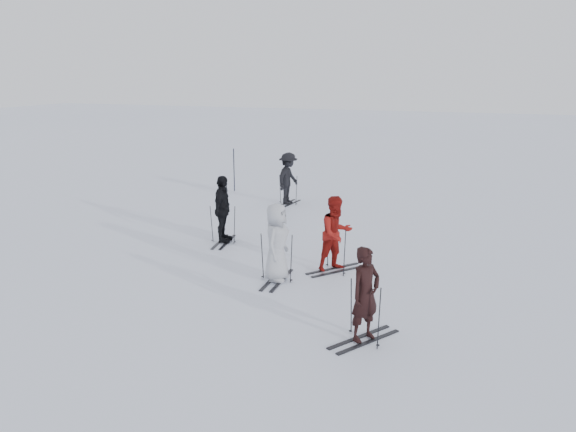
% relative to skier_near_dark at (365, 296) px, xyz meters
% --- Properties ---
extents(ground, '(120.00, 120.00, 0.00)m').
position_rel_skier_near_dark_xyz_m(ground, '(-3.23, 3.60, -0.89)').
color(ground, silver).
rests_on(ground, ground).
extents(skier_near_dark, '(0.71, 0.78, 1.79)m').
position_rel_skier_near_dark_xyz_m(skier_near_dark, '(0.00, 0.00, 0.00)').
color(skier_near_dark, black).
rests_on(skier_near_dark, ground).
extents(skier_red, '(1.13, 1.17, 1.89)m').
position_rel_skier_near_dark_xyz_m(skier_red, '(-1.53, 3.47, 0.05)').
color(skier_red, maroon).
rests_on(skier_red, ground).
extents(skier_grey, '(0.64, 0.94, 1.87)m').
position_rel_skier_near_dark_xyz_m(skier_grey, '(-2.67, 2.33, 0.04)').
color(skier_grey, '#ACAFB6').
rests_on(skier_grey, ground).
extents(skier_uphill_left, '(0.67, 1.21, 1.96)m').
position_rel_skier_near_dark_xyz_m(skier_uphill_left, '(-5.28, 4.66, 0.09)').
color(skier_uphill_left, black).
rests_on(skier_uphill_left, ground).
extents(skier_uphill_far, '(0.86, 1.32, 1.93)m').
position_rel_skier_near_dark_xyz_m(skier_uphill_far, '(-5.23, 9.97, 0.07)').
color(skier_uphill_far, black).
rests_on(skier_uphill_far, ground).
extents(skis_near_dark, '(1.83, 1.59, 1.18)m').
position_rel_skier_near_dark_xyz_m(skis_near_dark, '(-0.00, 0.00, -0.30)').
color(skis_near_dark, black).
rests_on(skis_near_dark, ground).
extents(skis_red, '(1.83, 1.71, 1.20)m').
position_rel_skier_near_dark_xyz_m(skis_red, '(-1.53, 3.47, -0.29)').
color(skis_red, black).
rests_on(skis_red, ground).
extents(skis_grey, '(1.67, 0.94, 1.19)m').
position_rel_skier_near_dark_xyz_m(skis_grey, '(-2.67, 2.33, -0.30)').
color(skis_grey, black).
rests_on(skis_grey, ground).
extents(skis_uphill_left, '(1.67, 1.08, 1.13)m').
position_rel_skier_near_dark_xyz_m(skis_uphill_left, '(-5.28, 4.66, -0.33)').
color(skis_uphill_left, black).
rests_on(skis_uphill_left, ground).
extents(skis_uphill_far, '(1.64, 1.01, 1.13)m').
position_rel_skier_near_dark_xyz_m(skis_uphill_far, '(-5.23, 9.97, -0.33)').
color(skis_uphill_far, black).
rests_on(skis_uphill_far, ground).
extents(piste_marker, '(0.05, 0.05, 1.79)m').
position_rel_skier_near_dark_xyz_m(piste_marker, '(-8.17, 11.40, 0.00)').
color(piste_marker, black).
rests_on(piste_marker, ground).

